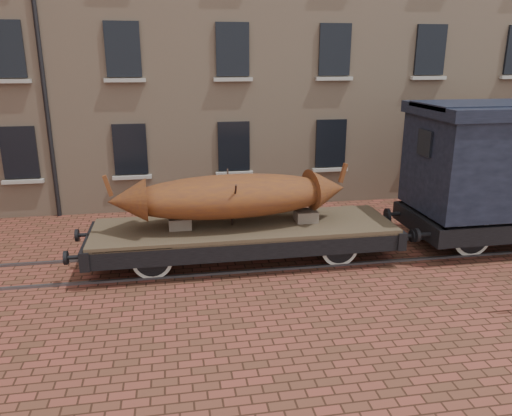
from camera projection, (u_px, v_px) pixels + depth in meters
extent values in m
plane|color=#532F20|center=(348.00, 254.00, 13.67)|extent=(90.00, 90.00, 0.00)
cube|color=tan|center=(344.00, 12.00, 21.53)|extent=(40.00, 10.00, 14.00)
cube|color=black|center=(20.00, 153.00, 16.15)|extent=(1.10, 0.12, 1.70)
cube|color=#AAA79D|center=(23.00, 181.00, 16.37)|extent=(1.30, 0.18, 0.12)
cube|color=black|center=(130.00, 149.00, 16.72)|extent=(1.10, 0.12, 1.70)
cube|color=#AAA79D|center=(132.00, 177.00, 16.94)|extent=(1.30, 0.18, 0.12)
cube|color=black|center=(234.00, 146.00, 17.29)|extent=(1.10, 0.12, 1.70)
cube|color=#AAA79D|center=(234.00, 173.00, 17.51)|extent=(1.30, 0.18, 0.12)
cube|color=black|center=(331.00, 143.00, 17.86)|extent=(1.10, 0.12, 1.70)
cube|color=#AAA79D|center=(330.00, 170.00, 18.08)|extent=(1.30, 0.18, 0.12)
cube|color=black|center=(421.00, 141.00, 18.43)|extent=(1.10, 0.12, 1.70)
cube|color=#AAA79D|center=(420.00, 166.00, 18.65)|extent=(1.30, 0.18, 0.12)
cube|color=black|center=(507.00, 138.00, 19.00)|extent=(1.10, 0.12, 1.70)
cube|color=#AAA79D|center=(504.00, 163.00, 19.22)|extent=(1.30, 0.18, 0.12)
cube|color=black|center=(5.00, 49.00, 15.21)|extent=(1.10, 0.12, 1.70)
cube|color=#AAA79D|center=(9.00, 81.00, 15.43)|extent=(1.30, 0.18, 0.12)
cube|color=black|center=(123.00, 49.00, 15.78)|extent=(1.10, 0.12, 1.70)
cube|color=#AAA79D|center=(125.00, 80.00, 16.00)|extent=(1.30, 0.18, 0.12)
cube|color=black|center=(232.00, 49.00, 16.35)|extent=(1.10, 0.12, 1.70)
cube|color=#AAA79D|center=(233.00, 79.00, 16.57)|extent=(1.30, 0.18, 0.12)
cube|color=black|center=(335.00, 50.00, 16.92)|extent=(1.10, 0.12, 1.70)
cube|color=#AAA79D|center=(334.00, 79.00, 17.14)|extent=(1.30, 0.18, 0.12)
cube|color=black|center=(430.00, 50.00, 17.49)|extent=(1.10, 0.12, 1.70)
cube|color=#AAA79D|center=(428.00, 78.00, 17.71)|extent=(1.30, 0.18, 0.12)
cube|color=#59595E|center=(358.00, 263.00, 12.98)|extent=(30.00, 0.08, 0.06)
cube|color=#59595E|center=(340.00, 244.00, 14.34)|extent=(30.00, 0.08, 0.06)
cube|color=#443B2C|center=(244.00, 227.00, 12.92)|extent=(7.69, 2.26, 0.12)
cube|color=black|center=(251.00, 250.00, 12.00)|extent=(7.69, 0.16, 0.46)
cube|color=black|center=(239.00, 223.00, 13.97)|extent=(7.69, 0.16, 0.46)
cube|color=black|center=(91.00, 245.00, 12.36)|extent=(0.23, 2.36, 0.46)
cylinder|color=black|center=(74.00, 257.00, 11.59)|extent=(0.36, 0.10, 0.10)
cylinder|color=black|center=(66.00, 258.00, 11.56)|extent=(0.08, 0.33, 0.33)
cylinder|color=black|center=(84.00, 235.00, 13.04)|extent=(0.36, 0.10, 0.10)
cylinder|color=black|center=(77.00, 235.00, 13.01)|extent=(0.08, 0.33, 0.33)
cube|color=black|center=(384.00, 227.00, 13.61)|extent=(0.23, 2.36, 0.46)
cylinder|color=black|center=(406.00, 236.00, 12.94)|extent=(0.36, 0.10, 0.10)
cylinder|color=black|center=(413.00, 236.00, 12.97)|extent=(0.08, 0.33, 0.33)
cylinder|color=black|center=(382.00, 218.00, 14.39)|extent=(0.36, 0.10, 0.10)
cylinder|color=black|center=(388.00, 218.00, 14.41)|extent=(0.08, 0.33, 0.33)
cylinder|color=black|center=(153.00, 249.00, 12.67)|extent=(0.10, 1.95, 0.10)
cylinder|color=silver|center=(152.00, 260.00, 11.99)|extent=(0.98, 0.07, 0.98)
cylinder|color=black|center=(152.00, 260.00, 11.99)|extent=(0.81, 0.10, 0.81)
cube|color=black|center=(151.00, 253.00, 11.80)|extent=(0.92, 0.08, 0.10)
cylinder|color=silver|center=(154.00, 240.00, 13.35)|extent=(0.98, 0.07, 0.98)
cylinder|color=black|center=(154.00, 240.00, 13.35)|extent=(0.81, 0.10, 0.81)
cube|color=black|center=(153.00, 229.00, 13.39)|extent=(0.92, 0.08, 0.10)
cylinder|color=black|center=(331.00, 238.00, 13.44)|extent=(0.10, 1.95, 0.10)
cylinder|color=silver|center=(340.00, 248.00, 12.76)|extent=(0.98, 0.07, 0.98)
cylinder|color=black|center=(340.00, 248.00, 12.76)|extent=(0.81, 0.10, 0.81)
cube|color=black|center=(342.00, 241.00, 12.57)|extent=(0.92, 0.08, 0.10)
cylinder|color=silver|center=(323.00, 230.00, 14.12)|extent=(0.98, 0.07, 0.98)
cylinder|color=black|center=(323.00, 230.00, 14.12)|extent=(0.81, 0.10, 0.81)
cube|color=black|center=(322.00, 220.00, 14.16)|extent=(0.92, 0.08, 0.10)
cube|color=black|center=(245.00, 241.00, 13.03)|extent=(4.10, 0.06, 0.06)
cube|color=#68584D|center=(180.00, 223.00, 12.59)|extent=(0.56, 0.51, 0.29)
cube|color=#68584D|center=(306.00, 216.00, 13.12)|extent=(0.56, 0.51, 0.29)
ellipsoid|color=brown|center=(232.00, 196.00, 12.62)|extent=(5.50, 1.98, 1.08)
cone|color=brown|center=(127.00, 201.00, 12.05)|extent=(0.99, 1.08, 1.03)
cube|color=brown|center=(108.00, 186.00, 11.85)|extent=(0.22, 0.12, 0.52)
cone|color=brown|center=(327.00, 189.00, 13.16)|extent=(0.99, 1.08, 1.03)
cube|color=brown|center=(343.00, 173.00, 13.13)|extent=(0.22, 0.12, 0.52)
cylinder|color=black|center=(234.00, 206.00, 12.24)|extent=(0.05, 0.93, 1.32)
cylinder|color=black|center=(230.00, 197.00, 13.07)|extent=(0.05, 0.93, 1.32)
cube|color=black|center=(500.00, 205.00, 15.46)|extent=(6.70, 0.18, 0.50)
cube|color=black|center=(418.00, 223.00, 13.76)|extent=(0.25, 2.68, 0.50)
cylinder|color=black|center=(416.00, 235.00, 12.84)|extent=(0.09, 0.36, 0.36)
cylinder|color=black|center=(387.00, 214.00, 14.52)|extent=(0.09, 0.36, 0.36)
cylinder|color=black|center=(458.00, 229.00, 14.03)|extent=(0.11, 2.12, 0.11)
cylinder|color=silver|center=(473.00, 238.00, 13.35)|extent=(1.07, 0.08, 1.07)
cylinder|color=black|center=(473.00, 238.00, 13.35)|extent=(0.88, 0.11, 0.88)
cylinder|color=silver|center=(444.00, 221.00, 14.71)|extent=(1.07, 0.08, 1.07)
cylinder|color=black|center=(444.00, 221.00, 14.71)|extent=(0.88, 0.11, 0.88)
cube|color=black|center=(425.00, 143.00, 13.10)|extent=(0.09, 0.67, 0.67)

